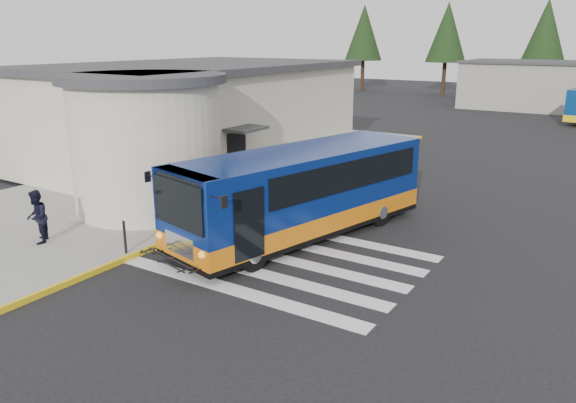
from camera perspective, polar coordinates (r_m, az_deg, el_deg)
The scene contains 9 objects.
ground at distance 16.72m, azimuth 2.05°, elevation -5.26°, with size 140.00×140.00×0.00m, color black.
sidewalk at distance 25.00m, azimuth -11.14°, elevation 1.92°, with size 10.00×34.00×0.15m, color gray.
curb_strip at distance 21.96m, azimuth -1.72°, elevation 0.26°, with size 0.12×34.00×0.16m, color yellow.
station_building at distance 27.86m, azimuth -10.06°, elevation 8.66°, with size 12.70×18.70×4.80m.
crosswalk at distance 16.33m, azimuth -0.91°, elevation -5.76°, with size 8.00×5.35×0.01m.
transit_bus at distance 17.78m, azimuth 1.32°, elevation 0.59°, with size 5.13×10.14×2.78m.
pedestrian_a at distance 18.37m, azimuth -11.77°, elevation -0.42°, with size 0.59×0.39×1.63m, color black.
pedestrian_b at distance 18.47m, azimuth -24.17°, elevation -1.44°, with size 0.80×0.62×1.64m, color black.
bollard at distance 16.81m, azimuth -16.25°, elevation -3.49°, with size 0.08×0.08×0.97m, color black.
Camera 1 is at (7.88, -13.41, 6.12)m, focal length 35.00 mm.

